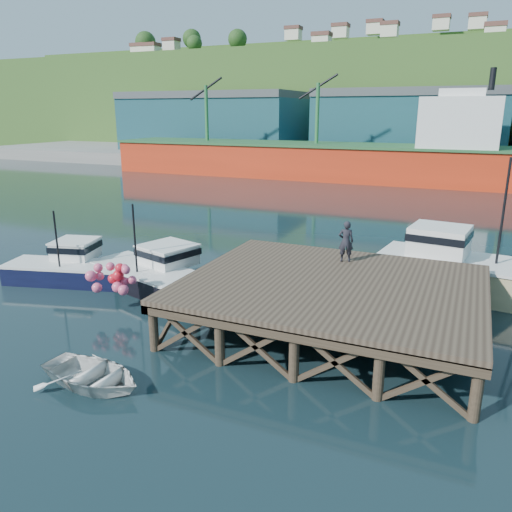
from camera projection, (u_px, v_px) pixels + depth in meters
The scene contains 12 objects.
ground at pixel (216, 309), 23.41m from camera, with size 300.00×300.00×0.00m, color black.
wharf at pixel (331, 287), 20.58m from camera, with size 12.00×10.00×2.62m.
far_quay at pixel (410, 159), 84.67m from camera, with size 160.00×40.00×2.00m, color gray.
warehouse_left at pixel (214, 124), 92.23m from camera, with size 32.00×16.00×9.00m, color navy.
warehouse_mid at pixel (409, 127), 78.74m from camera, with size 28.00×16.00×9.00m, color navy.
cargo_ship at pixel (327, 154), 67.95m from camera, with size 55.50×10.00×13.75m.
hillside at pixel (432, 101), 108.25m from camera, with size 220.00×50.00×22.00m, color #2D511E.
boat_navy at pixel (69, 266), 27.12m from camera, with size 6.85×4.40×4.04m.
boat_black at pixel (154, 272), 26.05m from camera, with size 7.86×6.51×4.57m.
trawler at pixel (480, 268), 24.70m from camera, with size 10.67×5.02×6.88m.
dinghy at pixel (92, 375), 16.77m from camera, with size 2.76×3.86×0.80m, color silver.
dockworker at pixel (346, 241), 23.16m from camera, with size 0.71×0.46×1.94m, color black.
Camera 1 is at (10.45, -19.20, 8.93)m, focal length 35.00 mm.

